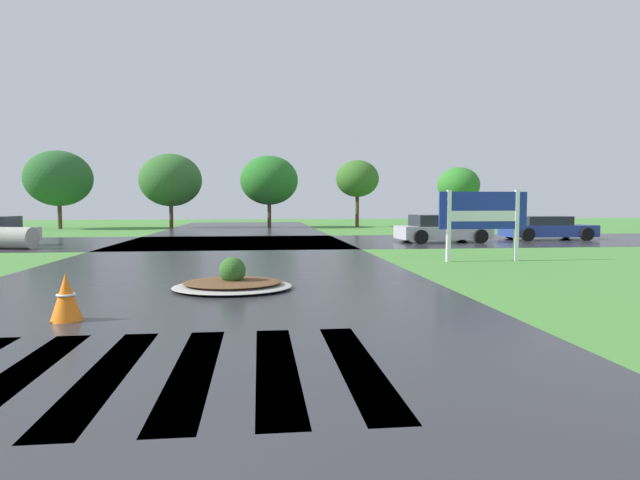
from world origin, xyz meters
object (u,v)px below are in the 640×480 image
(median_island, at_px, (233,283))
(traffic_cone, at_px, (66,298))
(drainage_pipe_stack, at_px, (7,238))
(car_blue_compact, at_px, (441,229))
(car_white_sedan, at_px, (547,228))
(estate_billboard, at_px, (483,214))

(median_island, xyz_separation_m, traffic_cone, (-2.39, -2.81, 0.23))
(median_island, relative_size, drainage_pipe_stack, 1.04)
(car_blue_compact, distance_m, traffic_cone, 19.38)
(car_white_sedan, bearing_deg, traffic_cone, -135.27)
(median_island, distance_m, drainage_pipe_stack, 14.66)
(car_blue_compact, xyz_separation_m, car_white_sedan, (5.86, 1.12, -0.03))
(car_white_sedan, xyz_separation_m, drainage_pipe_stack, (-24.26, -2.77, -0.13))
(drainage_pipe_stack, bearing_deg, estate_billboard, -21.10)
(car_blue_compact, xyz_separation_m, drainage_pipe_stack, (-18.39, -1.65, -0.16))
(drainage_pipe_stack, relative_size, traffic_cone, 3.25)
(estate_billboard, distance_m, median_island, 8.96)
(estate_billboard, bearing_deg, drainage_pipe_stack, -21.08)
(car_white_sedan, bearing_deg, median_island, -136.23)
(car_white_sedan, height_order, drainage_pipe_stack, car_white_sedan)
(car_blue_compact, relative_size, drainage_pipe_stack, 1.78)
(car_blue_compact, distance_m, drainage_pipe_stack, 18.47)
(median_island, relative_size, traffic_cone, 3.39)
(car_blue_compact, bearing_deg, estate_billboard, -103.36)
(estate_billboard, height_order, drainage_pipe_stack, estate_billboard)
(estate_billboard, relative_size, median_island, 1.13)
(car_white_sedan, xyz_separation_m, traffic_cone, (-17.24, -16.81, -0.21))
(estate_billboard, relative_size, traffic_cone, 3.81)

